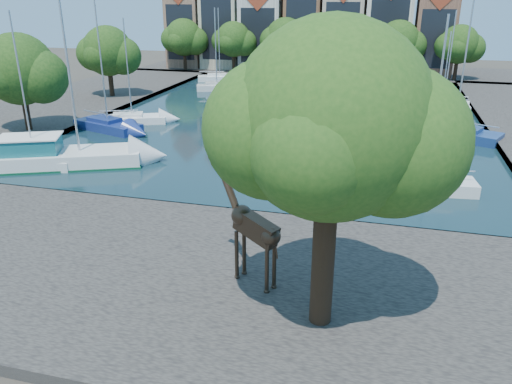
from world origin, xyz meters
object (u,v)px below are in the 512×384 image
motorsailer (55,154)px  sailboat_left_a (35,162)px  giraffe_statue (251,225)px  sailboat_right_a (426,182)px  plane_tree (334,128)px

motorsailer → sailboat_left_a: size_ratio=1.09×
giraffe_statue → sailboat_right_a: (7.63, 13.57, -2.35)m
motorsailer → sailboat_right_a: 25.40m
giraffe_statue → motorsailer: motorsailer is taller
sailboat_left_a → sailboat_right_a: bearing=5.4°
plane_tree → motorsailer: 26.06m
motorsailer → sailboat_right_a: motorsailer is taller
giraffe_statue → sailboat_left_a: sailboat_left_a is taller
giraffe_statue → motorsailer: size_ratio=0.45×
motorsailer → plane_tree: bearing=-33.6°
sailboat_left_a → sailboat_right_a: sailboat_left_a is taller
sailboat_left_a → giraffe_statue: bearing=-30.5°
plane_tree → giraffe_statue: plane_tree is taller
sailboat_right_a → plane_tree: bearing=-105.8°
giraffe_statue → motorsailer: bearing=145.9°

